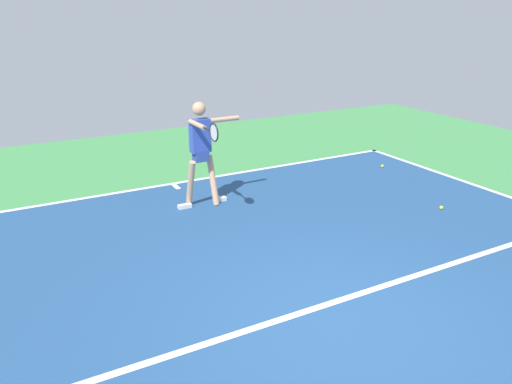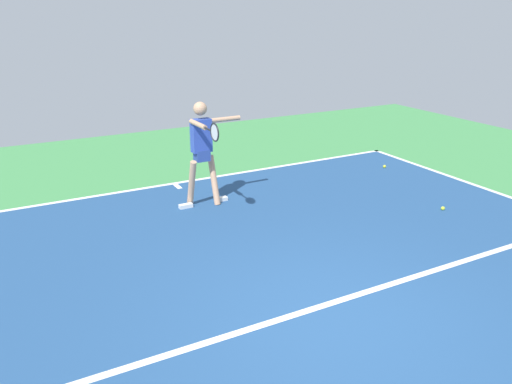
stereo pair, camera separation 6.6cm
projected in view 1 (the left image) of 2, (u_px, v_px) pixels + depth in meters
name	position (u px, v px, depth m)	size (l,w,h in m)	color
ground_plane	(342.00, 324.00, 5.64)	(20.43, 20.43, 0.00)	#428E4C
court_surface	(342.00, 324.00, 5.64)	(10.58, 11.02, 0.00)	navy
court_line_baseline_near	(173.00, 184.00, 10.14)	(10.58, 0.10, 0.01)	white
court_line_service	(321.00, 306.00, 5.96)	(7.94, 0.10, 0.01)	white
court_line_centre_mark	(176.00, 187.00, 9.97)	(0.10, 0.30, 0.01)	white
tennis_player	(202.00, 147.00, 8.67)	(1.20, 1.26, 1.86)	tan
tennis_ball_by_sideline	(441.00, 208.00, 8.84)	(0.07, 0.07, 0.07)	#CCE033
tennis_ball_by_baseline	(382.00, 166.00, 11.17)	(0.07, 0.07, 0.07)	yellow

